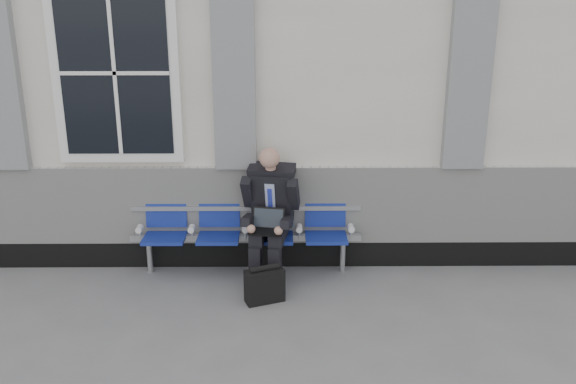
{
  "coord_description": "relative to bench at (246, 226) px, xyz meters",
  "views": [
    {
      "loc": [
        2.12,
        -5.38,
        3.22
      ],
      "look_at": [
        2.17,
        0.9,
        1.1
      ],
      "focal_mm": 40.0,
      "sensor_mm": 36.0,
      "label": 1
    }
  ],
  "objects": [
    {
      "name": "station_building",
      "position": [
        -1.71,
        2.15,
        1.67
      ],
      "size": [
        14.4,
        4.4,
        4.49
      ],
      "color": "silver",
      "rests_on": "ground"
    },
    {
      "name": "ground",
      "position": [
        -1.7,
        -1.32,
        -0.55
      ],
      "size": [
        70.0,
        70.0,
        0.0
      ],
      "primitive_type": "plane",
      "color": "slate",
      "rests_on": "ground"
    },
    {
      "name": "businessman",
      "position": [
        0.28,
        -0.14,
        0.25
      ],
      "size": [
        0.65,
        0.88,
        1.5
      ],
      "color": "black",
      "rests_on": "ground"
    },
    {
      "name": "bench",
      "position": [
        0.0,
        0.0,
        0.0
      ],
      "size": [
        2.6,
        0.47,
        0.91
      ],
      "color": "#9EA0A3",
      "rests_on": "ground"
    },
    {
      "name": "briefcase",
      "position": [
        0.23,
        -0.74,
        -0.36
      ],
      "size": [
        0.43,
        0.3,
        0.41
      ],
      "color": "black",
      "rests_on": "ground"
    }
  ]
}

